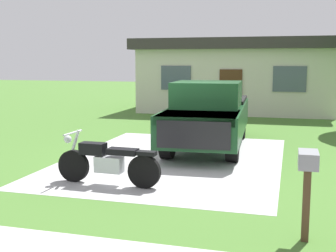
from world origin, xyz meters
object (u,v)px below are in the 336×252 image
(pickup_truck, at_px, (209,114))
(neighbor_house, at_px, (238,75))
(motorcycle, at_px, (107,162))
(mailbox, at_px, (308,172))

(pickup_truck, bearing_deg, neighbor_house, 92.02)
(motorcycle, distance_m, mailbox, 4.21)
(motorcycle, bearing_deg, pickup_truck, 74.81)
(neighbor_house, bearing_deg, pickup_truck, -87.98)
(mailbox, bearing_deg, neighbor_house, 100.05)
(mailbox, xyz_separation_m, neighbor_house, (-2.86, 16.12, 0.81))
(motorcycle, relative_size, neighbor_house, 0.23)
(mailbox, bearing_deg, motorcycle, 153.53)
(motorcycle, bearing_deg, mailbox, -26.47)
(motorcycle, relative_size, pickup_truck, 0.39)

